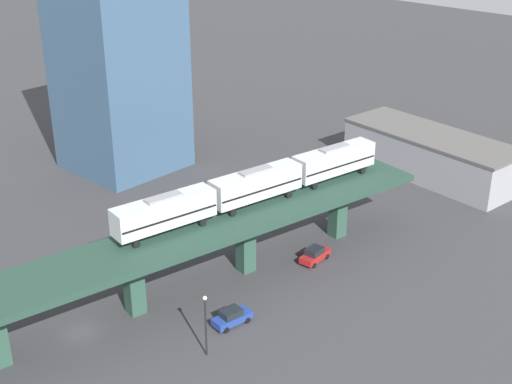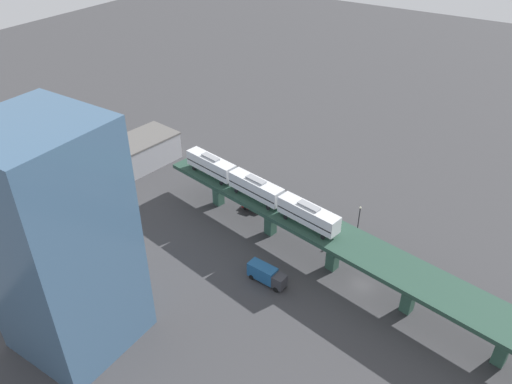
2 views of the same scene
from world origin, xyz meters
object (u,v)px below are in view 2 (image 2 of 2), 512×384
(street_lamp, at_px, (359,219))
(office_tower, at_px, (59,244))
(street_car_red, at_px, (253,206))
(delivery_truck, at_px, (267,274))
(subway_train, at_px, (256,187))
(street_car_blue, at_px, (328,227))
(warehouse_building, at_px, (122,160))

(street_lamp, height_order, office_tower, office_tower)
(street_car_red, distance_m, delivery_truck, 22.19)
(office_tower, bearing_deg, street_car_red, -5.02)
(subway_train, bearing_deg, street_car_blue, -57.79)
(street_lamp, bearing_deg, office_tower, 150.80)
(subway_train, xyz_separation_m, office_tower, (-36.75, 8.26, 7.75))
(delivery_truck, height_order, warehouse_building, warehouse_building)
(street_car_red, distance_m, street_lamp, 22.62)
(street_car_blue, height_order, warehouse_building, warehouse_building)
(warehouse_building, bearing_deg, office_tower, -141.81)
(street_car_red, bearing_deg, street_car_blue, -83.66)
(office_tower, bearing_deg, warehouse_building, 38.19)
(street_car_red, relative_size, street_lamp, 0.65)
(street_lamp, bearing_deg, street_car_blue, 108.57)
(subway_train, distance_m, street_lamp, 20.87)
(street_car_blue, relative_size, delivery_truck, 0.63)
(street_car_red, distance_m, warehouse_building, 34.48)
(street_car_blue, distance_m, delivery_truck, 19.16)
(street_car_red, height_order, delivery_truck, delivery_truck)
(street_lamp, relative_size, office_tower, 0.19)
(subway_train, distance_m, office_tower, 38.46)
(subway_train, relative_size, warehouse_building, 1.25)
(delivery_truck, xyz_separation_m, street_lamp, (20.82, -8.00, 2.35))
(street_car_blue, xyz_separation_m, delivery_truck, (-18.97, 2.52, 0.82))
(street_car_blue, xyz_separation_m, street_lamp, (1.84, -5.48, 3.17))
(subway_train, bearing_deg, street_car_red, 38.14)
(delivery_truck, distance_m, warehouse_building, 50.10)
(warehouse_building, relative_size, office_tower, 0.82)
(subway_train, height_order, office_tower, office_tower)
(street_car_red, distance_m, street_car_blue, 16.71)
(subway_train, relative_size, street_car_blue, 8.03)
(street_lamp, xyz_separation_m, office_tower, (-46.20, 25.83, 13.89))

